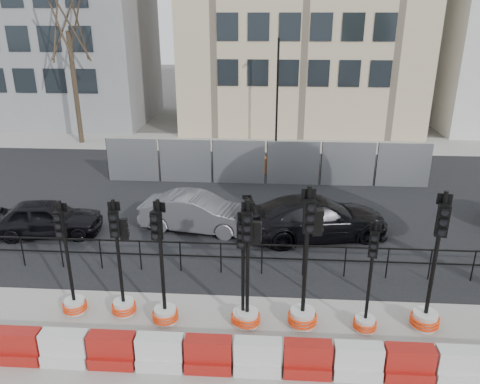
# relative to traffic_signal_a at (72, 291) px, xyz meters

# --- Properties ---
(ground) EXTENTS (120.00, 120.00, 0.00)m
(ground) POSITION_rel_traffic_signal_a_xyz_m (4.75, 0.99, -0.64)
(ground) COLOR #51514C
(ground) RESTS_ON ground
(sidewalk_near) EXTENTS (40.00, 6.00, 0.02)m
(sidewalk_near) POSITION_rel_traffic_signal_a_xyz_m (4.75, -2.01, -0.63)
(sidewalk_near) COLOR gray
(sidewalk_near) RESTS_ON ground
(road) EXTENTS (40.00, 14.00, 0.03)m
(road) POSITION_rel_traffic_signal_a_xyz_m (4.75, 7.99, -0.63)
(road) COLOR black
(road) RESTS_ON ground
(sidewalk_far) EXTENTS (40.00, 4.00, 0.02)m
(sidewalk_far) POSITION_rel_traffic_signal_a_xyz_m (4.75, 16.99, -0.63)
(sidewalk_far) COLOR gray
(sidewalk_far) RESTS_ON ground
(building_grey) EXTENTS (11.00, 9.06, 14.00)m
(building_grey) POSITION_rel_traffic_signal_a_xyz_m (-9.25, 22.97, 6.36)
(building_grey) COLOR gray
(building_grey) RESTS_ON ground
(kerb_railing) EXTENTS (18.00, 0.04, 1.00)m
(kerb_railing) POSITION_rel_traffic_signal_a_xyz_m (4.75, 2.19, 0.05)
(kerb_railing) COLOR black
(kerb_railing) RESTS_ON ground
(heras_fencing) EXTENTS (14.33, 1.72, 2.00)m
(heras_fencing) POSITION_rel_traffic_signal_a_xyz_m (5.32, 10.85, 0.01)
(heras_fencing) COLOR #92949A
(heras_fencing) RESTS_ON ground
(lamp_post_far) EXTENTS (0.12, 0.56, 6.00)m
(lamp_post_far) POSITION_rel_traffic_signal_a_xyz_m (5.25, 15.97, 2.58)
(lamp_post_far) COLOR black
(lamp_post_far) RESTS_ON ground
(tree_bare_far) EXTENTS (2.00, 2.00, 9.00)m
(tree_bare_far) POSITION_rel_traffic_signal_a_xyz_m (-6.25, 16.49, 6.01)
(tree_bare_far) COLOR #473828
(tree_bare_far) RESTS_ON ground
(barrier_row) EXTENTS (15.70, 0.50, 0.80)m
(barrier_row) POSITION_rel_traffic_signal_a_xyz_m (4.75, -1.81, -0.28)
(barrier_row) COLOR #AB250D
(barrier_row) RESTS_ON ground
(traffic_signal_a) EXTENTS (0.61, 0.61, 3.10)m
(traffic_signal_a) POSITION_rel_traffic_signal_a_xyz_m (0.00, 0.00, 0.00)
(traffic_signal_a) COLOR silver
(traffic_signal_a) RESTS_ON ground
(traffic_signal_b) EXTENTS (0.62, 0.62, 3.16)m
(traffic_signal_b) POSITION_rel_traffic_signal_a_xyz_m (1.30, 0.02, 0.11)
(traffic_signal_b) COLOR silver
(traffic_signal_b) RESTS_ON ground
(traffic_signal_c) EXTENTS (0.65, 0.65, 3.30)m
(traffic_signal_c) POSITION_rel_traffic_signal_a_xyz_m (2.41, -0.25, 0.04)
(traffic_signal_c) COLOR silver
(traffic_signal_c) RESTS_ON ground
(traffic_signal_d) EXTENTS (0.66, 0.66, 3.34)m
(traffic_signal_d) POSITION_rel_traffic_signal_a_xyz_m (4.46, -0.25, 0.16)
(traffic_signal_d) COLOR silver
(traffic_signal_d) RESTS_ON ground
(traffic_signal_e) EXTENTS (0.60, 0.60, 3.06)m
(traffic_signal_e) POSITION_rel_traffic_signal_a_xyz_m (4.34, -0.20, -0.01)
(traffic_signal_e) COLOR silver
(traffic_signal_e) RESTS_ON ground
(traffic_signal_f) EXTENTS (0.72, 0.72, 3.68)m
(traffic_signal_f) POSITION_rel_traffic_signal_a_xyz_m (5.82, -0.18, 0.24)
(traffic_signal_f) COLOR silver
(traffic_signal_f) RESTS_ON ground
(traffic_signal_g) EXTENTS (0.57, 0.57, 2.91)m
(traffic_signal_g) POSITION_rel_traffic_signal_a_xyz_m (7.30, -0.25, -0.04)
(traffic_signal_g) COLOR silver
(traffic_signal_g) RESTS_ON ground
(traffic_signal_h) EXTENTS (0.71, 0.71, 3.59)m
(traffic_signal_h) POSITION_rel_traffic_signal_a_xyz_m (8.77, -0.06, 0.10)
(traffic_signal_h) COLOR silver
(traffic_signal_h) RESTS_ON ground
(car_a) EXTENTS (2.45, 4.08, 1.26)m
(car_a) POSITION_rel_traffic_signal_a_xyz_m (-2.70, 4.37, -0.01)
(car_a) COLOR black
(car_a) RESTS_ON ground
(car_b) EXTENTS (2.66, 4.44, 1.32)m
(car_b) POSITION_rel_traffic_signal_a_xyz_m (2.42, 5.11, 0.02)
(car_b) COLOR #56555B
(car_b) RESTS_ON ground
(car_c) EXTENTS (4.08, 5.75, 1.42)m
(car_c) POSITION_rel_traffic_signal_a_xyz_m (6.56, 4.82, 0.07)
(car_c) COLOR black
(car_c) RESTS_ON ground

